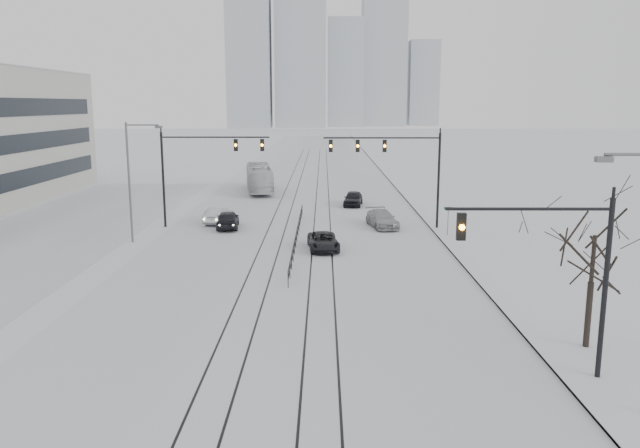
# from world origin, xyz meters

# --- Properties ---
(road) EXTENTS (22.00, 260.00, 0.02)m
(road) POSITION_xyz_m (0.00, 60.00, 0.01)
(road) COLOR silver
(road) RESTS_ON ground
(sidewalk_east) EXTENTS (5.00, 260.00, 0.16)m
(sidewalk_east) POSITION_xyz_m (13.50, 60.00, 0.08)
(sidewalk_east) COLOR silver
(sidewalk_east) RESTS_ON ground
(curb) EXTENTS (0.10, 260.00, 0.12)m
(curb) POSITION_xyz_m (11.05, 60.00, 0.06)
(curb) COLOR gray
(curb) RESTS_ON ground
(parking_strip) EXTENTS (14.00, 60.00, 0.03)m
(parking_strip) POSITION_xyz_m (-20.00, 35.00, 0.01)
(parking_strip) COLOR silver
(parking_strip) RESTS_ON ground
(tram_rails) EXTENTS (5.30, 180.00, 0.01)m
(tram_rails) POSITION_xyz_m (-0.00, 40.00, 0.02)
(tram_rails) COLOR black
(tram_rails) RESTS_ON ground
(skyline) EXTENTS (96.00, 48.00, 72.00)m
(skyline) POSITION_xyz_m (5.02, 273.63, 30.65)
(skyline) COLOR #A7AEB7
(skyline) RESTS_ON ground
(traffic_mast_near) EXTENTS (6.10, 0.37, 7.00)m
(traffic_mast_near) POSITION_xyz_m (10.79, 6.00, 4.56)
(traffic_mast_near) COLOR black
(traffic_mast_near) RESTS_ON ground
(traffic_mast_ne) EXTENTS (9.60, 0.37, 8.00)m
(traffic_mast_ne) POSITION_xyz_m (8.15, 34.99, 5.76)
(traffic_mast_ne) COLOR black
(traffic_mast_ne) RESTS_ON ground
(traffic_mast_nw) EXTENTS (9.10, 0.37, 8.00)m
(traffic_mast_nw) POSITION_xyz_m (-8.52, 36.00, 5.57)
(traffic_mast_nw) COLOR black
(traffic_mast_nw) RESTS_ON ground
(street_light_west) EXTENTS (2.73, 0.25, 9.00)m
(street_light_west) POSITION_xyz_m (-12.20, 30.00, 5.21)
(street_light_west) COLOR #595B60
(street_light_west) RESTS_ON ground
(bare_tree) EXTENTS (4.40, 4.40, 6.10)m
(bare_tree) POSITION_xyz_m (13.20, 9.00, 4.49)
(bare_tree) COLOR black
(bare_tree) RESTS_ON ground
(median_fence) EXTENTS (0.06, 24.00, 1.00)m
(median_fence) POSITION_xyz_m (0.00, 30.00, 0.53)
(median_fence) COLOR black
(median_fence) RESTS_ON ground
(street_sign) EXTENTS (0.70, 0.06, 2.40)m
(street_sign) POSITION_xyz_m (11.80, 32.00, 1.61)
(street_sign) COLOR #595B60
(street_sign) RESTS_ON ground
(sedan_sb_inner) EXTENTS (2.21, 4.61, 1.52)m
(sedan_sb_inner) POSITION_xyz_m (-6.04, 35.31, 0.76)
(sedan_sb_inner) COLOR black
(sedan_sb_inner) RESTS_ON ground
(sedan_sb_outer) EXTENTS (2.20, 4.42, 1.39)m
(sedan_sb_outer) POSITION_xyz_m (-7.22, 37.69, 0.70)
(sedan_sb_outer) COLOR #B7BBC0
(sedan_sb_outer) RESTS_ON ground
(sedan_nb_front) EXTENTS (2.48, 4.64, 1.24)m
(sedan_nb_front) POSITION_xyz_m (2.00, 27.46, 0.62)
(sedan_nb_front) COLOR black
(sedan_nb_front) RESTS_ON ground
(sedan_nb_right) EXTENTS (2.85, 5.19, 1.42)m
(sedan_nb_right) POSITION_xyz_m (7.00, 35.84, 0.71)
(sedan_nb_right) COLOR #979B9E
(sedan_nb_right) RESTS_ON ground
(sedan_nb_far) EXTENTS (2.37, 4.58, 1.49)m
(sedan_nb_far) POSITION_xyz_m (5.07, 47.30, 0.74)
(sedan_nb_far) COLOR black
(sedan_nb_far) RESTS_ON ground
(box_truck) EXTENTS (4.36, 11.85, 3.22)m
(box_truck) POSITION_xyz_m (-5.63, 57.60, 1.61)
(box_truck) COLOR silver
(box_truck) RESTS_ON ground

